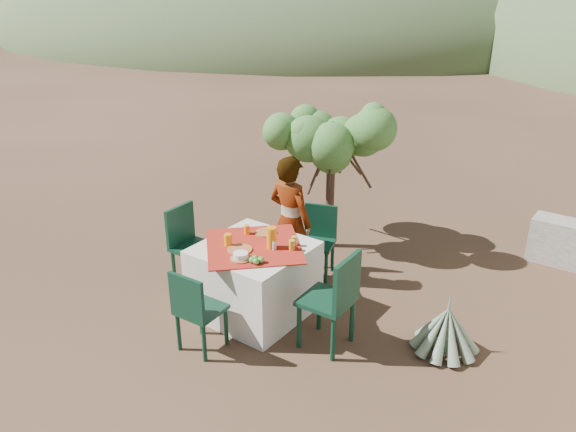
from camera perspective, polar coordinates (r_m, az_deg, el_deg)
The scene contains 21 objects.
ground at distance 5.94m, azimuth -8.24°, elevation -10.01°, with size 160.00×160.00×0.00m, color #332117.
table at distance 5.78m, azimuth -3.43°, elevation -6.40°, with size 1.30×1.30×0.76m.
chair_far at distance 6.48m, azimuth 3.11°, elevation -2.17°, with size 0.48×0.48×0.82m.
chair_near at distance 5.22m, azimuth -9.38°, elevation -9.23°, with size 0.40×0.40×0.83m.
chair_left at distance 6.37m, azimuth -10.07°, elevation -2.57°, with size 0.43×0.43×0.90m.
chair_right at distance 5.18m, azimuth 4.76°, elevation -8.23°, with size 0.47×0.47×0.97m.
person at distance 6.17m, azimuth 0.22°, elevation -0.53°, with size 0.55×0.36×1.50m, color #8C6651.
shrub_tree at distance 6.87m, azimuth 5.04°, elevation 6.98°, with size 1.42×1.40×1.68m.
agave at distance 5.48m, azimuth 15.76°, elevation -11.09°, with size 0.63×0.63×0.67m.
hill_near_left at distance 39.96m, azimuth 3.49°, elevation 18.51°, with size 40.00×40.00×16.00m, color #374A2A.
plate_far at distance 5.86m, azimuth -2.29°, elevation -1.69°, with size 0.23×0.23×0.01m, color brown.
plate_near at distance 5.52m, azimuth -4.93°, elevation -3.41°, with size 0.25×0.25×0.01m, color brown.
glass_far at distance 5.84m, azimuth -4.19°, elevation -1.38°, with size 0.06×0.06×0.10m, color orange.
glass_near at distance 5.60m, azimuth -6.12°, elevation -2.43°, with size 0.08×0.08×0.12m, color orange.
juice_pitcher at distance 5.50m, azimuth -1.68°, elevation -2.21°, with size 0.10×0.10×0.22m, color orange.
bowl_plate at distance 5.35m, azimuth -4.81°, elevation -4.32°, with size 0.21×0.21×0.01m, color brown.
white_bowl at distance 5.33m, azimuth -4.83°, elevation -4.01°, with size 0.15×0.15×0.05m, color silver.
jar_left at distance 5.49m, azimuth 0.38°, elevation -2.95°, with size 0.06×0.06×0.10m, color orange.
jar_right at distance 5.59m, azimuth 0.65°, elevation -2.52°, with size 0.06×0.06×0.09m, color orange.
napkin_holder at distance 5.51m, azimuth -1.55°, elevation -2.91°, with size 0.07×0.04×0.09m, color silver.
fruit_cluster at distance 5.26m, azimuth -3.26°, elevation -4.47°, with size 0.13×0.12×0.06m.
Camera 1 is at (3.58, -3.48, 3.23)m, focal length 35.00 mm.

